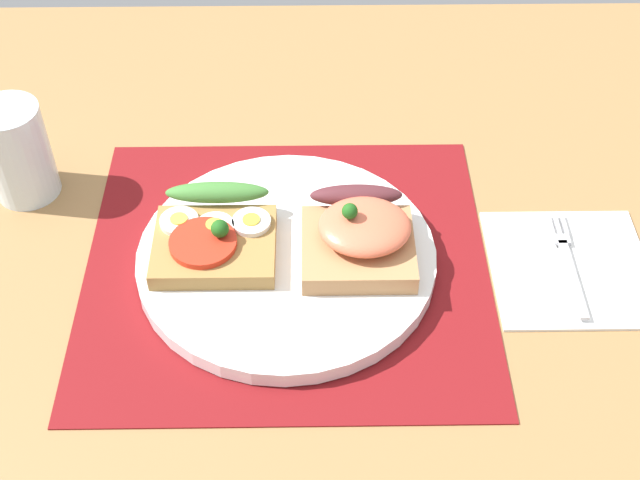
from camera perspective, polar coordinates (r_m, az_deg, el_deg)
ground_plane at (r=79.62cm, az=-2.16°, el=-2.51°), size 120.00×90.00×3.20cm
placemat at (r=78.32cm, az=-2.20°, el=-1.65°), size 36.35×33.83×0.30cm
plate at (r=77.65cm, az=-2.21°, el=-1.19°), size 26.81×26.81×1.55cm
sandwich_egg_tomato at (r=77.38cm, az=-6.99°, el=0.43°), size 10.77×10.44×3.83cm
sandwich_salmon at (r=75.75cm, az=2.68°, el=0.34°), size 9.87×10.60×5.70cm
napkin at (r=81.13cm, az=16.18°, el=-1.69°), size 14.28×14.34×0.60cm
fork at (r=81.02cm, az=16.02°, el=-1.25°), size 1.62×12.83×0.32cm
drinking_glass at (r=87.23cm, az=-19.34°, el=5.51°), size 6.18×6.18×9.87cm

